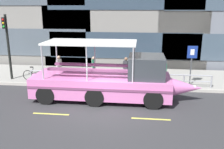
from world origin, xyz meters
TOP-DOWN VIEW (x-y plane):
  - ground_plane at (0.00, 0.00)m, footprint 120.00×120.00m
  - sidewalk at (0.00, 5.60)m, footprint 32.00×4.80m
  - curb_edge at (0.00, 3.11)m, footprint 32.00×0.18m
  - lane_centreline at (-0.00, -1.04)m, footprint 25.80×0.12m
  - curb_guardrail at (0.42, 3.45)m, footprint 11.67×0.09m
  - traffic_light_pole at (-7.00, 3.85)m, footprint 0.24×0.46m
  - parking_sign at (5.00, 3.82)m, footprint 0.60×0.12m
  - leaned_bicycle at (-5.19, 3.70)m, footprint 1.74×0.46m
  - duck_tour_boat at (0.28, 1.34)m, footprint 9.40×2.60m
  - pedestrian_near_bow at (3.40, 4.20)m, footprint 0.31×0.36m
  - pedestrian_mid_left at (0.89, 4.52)m, footprint 0.43×0.28m
  - pedestrian_mid_right at (-1.39, 4.82)m, footprint 0.30×0.37m
  - pedestrian_near_stern at (-3.74, 4.42)m, footprint 0.31×0.39m

SIDE VIEW (x-z plane):
  - ground_plane at x=0.00m, z-range 0.00..0.00m
  - lane_centreline at x=0.00m, z-range 0.00..0.01m
  - sidewalk at x=0.00m, z-range 0.00..0.18m
  - curb_edge at x=0.00m, z-range 0.00..0.18m
  - leaned_bicycle at x=-5.19m, z-range 0.08..1.04m
  - curb_guardrail at x=0.42m, z-range 0.31..1.11m
  - duck_tour_boat at x=0.28m, z-range -0.55..2.68m
  - pedestrian_mid_right at x=-1.39m, z-range 0.34..1.85m
  - pedestrian_near_bow at x=3.40m, z-range 0.34..1.88m
  - pedestrian_mid_left at x=0.89m, z-range 0.34..1.94m
  - pedestrian_near_stern at x=-3.74m, z-range 0.35..1.95m
  - parking_sign at x=5.00m, z-range 0.63..3.16m
  - traffic_light_pole at x=-7.00m, z-range 0.63..5.00m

